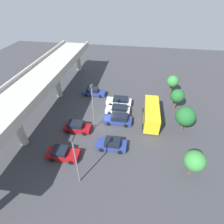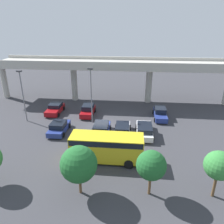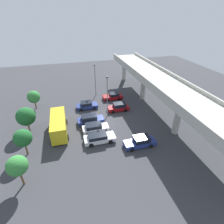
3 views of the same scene
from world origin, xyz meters
name	(u,v)px [view 1 (image 1 of 3)]	position (x,y,z in m)	size (l,w,h in m)	color
ground_plane	(106,122)	(0.00, 0.00, 0.00)	(87.59, 87.59, 0.00)	#38383D
highway_overpass	(36,85)	(0.00, 11.17, 6.33)	(41.98, 6.35, 7.69)	#ADAAA0
parked_car_0	(63,153)	(-8.38, 4.44, 0.70)	(2.24, 4.44, 1.51)	maroon
parked_car_1	(112,144)	(-5.62, -2.01, 0.70)	(2.24, 4.36, 1.50)	navy
parked_car_2	(77,127)	(-2.92, 4.15, 0.79)	(2.03, 4.30, 1.67)	maroon
parked_car_3	(118,119)	(0.11, -2.22, 0.77)	(2.21, 4.74, 1.64)	navy
parked_car_4	(118,110)	(2.85, -1.84, 0.73)	(2.13, 4.43, 1.49)	silver
parked_car_5	(119,101)	(5.70, -1.71, 0.73)	(2.26, 4.89, 1.48)	silver
parked_car_6	(94,92)	(8.31, 4.15, 0.74)	(2.03, 4.87, 1.62)	navy
shuttle_bus	(151,113)	(1.52, -7.70, 1.73)	(7.54, 2.71, 2.90)	gold
lamp_post_near_aisle	(93,105)	(-1.77, 1.51, 4.68)	(0.70, 0.35, 7.99)	slate
lamp_post_mid_lot	(75,158)	(-11.56, 1.02, 4.46)	(0.70, 0.35, 7.57)	slate
tree_front_left	(195,161)	(-8.42, -12.44, 2.65)	(2.55, 2.55, 3.94)	brown
tree_front_centre	(186,116)	(-0.17, -12.71, 2.93)	(3.09, 3.09, 4.48)	brown
tree_front_right	(177,96)	(5.72, -12.29, 2.93)	(2.49, 2.49, 4.19)	brown
tree_front_far_right	(173,81)	(11.07, -12.02, 3.10)	(2.37, 2.37, 4.30)	brown
traffic_cone	(128,103)	(5.90, -3.36, 0.33)	(0.44, 0.44, 0.70)	black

